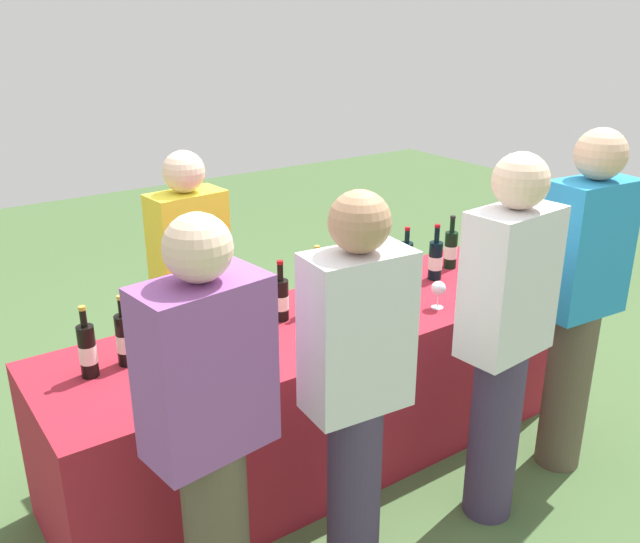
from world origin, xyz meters
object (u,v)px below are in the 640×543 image
Objects in this scene: wine_glass_5 at (470,277)px; wine_glass_1 at (254,342)px; guest_0 at (210,430)px; guest_2 at (504,333)px; wine_bottle_2 at (216,319)px; wine_bottle_6 at (435,260)px; wine_glass_4 at (438,289)px; guest_1 at (356,386)px; wine_bottle_1 at (125,339)px; wine_bottle_7 at (451,249)px; wine_glass_0 at (223,352)px; wine_glass_3 at (408,291)px; wine_bottle_3 at (281,299)px; wine_glass_2 at (375,301)px; guest_3 at (580,294)px; wine_bottle_5 at (406,263)px; wine_bottle_4 at (317,288)px; server_pouring at (192,287)px; wine_bottle_0 at (88,351)px.

wine_glass_1 is at bearing 179.92° from wine_glass_5.
guest_0 is at bearing -132.67° from wine_glass_1.
guest_2 is at bearing -34.72° from wine_glass_1.
wine_bottle_2 is 0.27m from wine_glass_1.
wine_glass_4 is (-0.27, -0.30, -0.01)m from wine_bottle_6.
guest_0 is 1.00× the size of guest_1.
wine_bottle_1 is 0.77m from guest_0.
wine_glass_0 is at bearing -167.10° from wine_bottle_7.
wine_glass_1 is 0.96× the size of wine_glass_3.
wine_bottle_3 is 0.96× the size of wine_bottle_6.
guest_2 reaches higher than wine_glass_4.
wine_glass_5 is at bearing -4.62° from wine_glass_2.
wine_glass_3 is at bearing 136.92° from guest_3.
wine_bottle_7 is (1.95, 0.06, -0.00)m from wine_bottle_1.
wine_glass_2 is at bearing 5.31° from wine_glass_0.
wine_bottle_5 is 2.13× the size of wine_glass_0.
wine_bottle_5 reaches higher than wine_glass_0.
guest_3 is (0.93, -0.83, 0.03)m from wine_bottle_4.
server_pouring is 1.91m from guest_3.
guest_2 reaches higher than wine_bottle_5.
wine_bottle_4 is at bearing 1.44° from wine_bottle_2.
wine_bottle_2 is 2.25× the size of wine_glass_2.
wine_glass_5 is (1.29, -0.00, 0.01)m from wine_glass_1.
guest_1 is at bearing -78.91° from wine_bottle_2.
wine_bottle_7 is 1.49m from server_pouring.
wine_bottle_2 is at bearing 163.47° from wine_glass_2.
guest_2 is (-0.43, -0.87, 0.02)m from wine_bottle_6.
wine_glass_4 is (1.04, -0.03, 0.01)m from wine_glass_1.
wine_bottle_0 is 0.99× the size of wine_bottle_1.
wine_bottle_6 is at bearing 58.51° from guest_2.
wine_glass_5 reaches higher than wine_glass_3.
wine_bottle_3 reaches higher than wine_glass_0.
guest_1 is at bearing -145.28° from wine_bottle_6.
wine_bottle_5 is 0.19m from wine_bottle_6.
wine_glass_1 is at bearing -136.90° from wine_bottle_3.
wine_bottle_4 reaches higher than wine_bottle_1.
guest_2 is (1.03, -0.57, 0.02)m from wine_glass_0.
wine_glass_4 is at bearing -15.45° from wine_bottle_2.
wine_glass_0 is at bearing 179.99° from wine_glass_4.
wine_glass_4 is (0.13, -0.08, 0.00)m from wine_glass_3.
wine_glass_4 is 1.26m from server_pouring.
wine_bottle_4 is at bearing 148.99° from wine_glass_4.
wine_bottle_1 is 0.91× the size of wine_bottle_4.
wine_glass_4 is (1.65, -0.31, -0.01)m from wine_bottle_0.
wine_bottle_7 is at bearing 3.07° from wine_bottle_2.
server_pouring is (0.12, 0.52, -0.05)m from wine_bottle_2.
guest_3 is at bearing -79.87° from wine_bottle_6.
wine_bottle_2 is 0.19× the size of guest_0.
wine_bottle_1 is 1.76m from wine_glass_5.
wine_glass_2 is at bearing 100.19° from guest_2.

